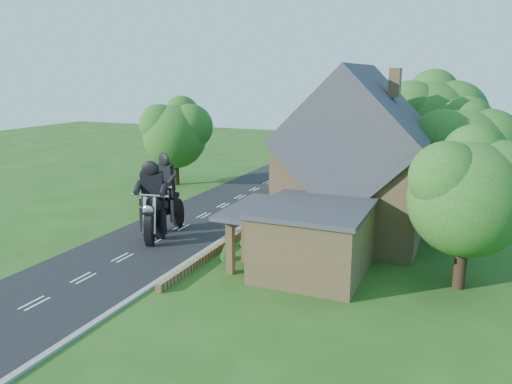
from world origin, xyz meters
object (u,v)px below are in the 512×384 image
at_px(motorcycle_follow, 169,219).
at_px(garden_wall, 254,224).
at_px(motorcycle_lead, 155,231).
at_px(house, 355,165).
at_px(annex, 311,238).

bearing_deg(motorcycle_follow, garden_wall, -125.36).
bearing_deg(garden_wall, motorcycle_lead, -127.94).
bearing_deg(motorcycle_lead, house, -158.01).
relative_size(garden_wall, annex, 3.12).
distance_m(garden_wall, annex, 8.19).
height_order(house, motorcycle_lead, house).
distance_m(garden_wall, house, 7.52).
distance_m(garden_wall, motorcycle_follow, 5.49).
relative_size(house, motorcycle_follow, 6.37).
relative_size(garden_wall, house, 2.15).
height_order(garden_wall, motorcycle_follow, motorcycle_follow).
relative_size(house, annex, 1.45).
distance_m(house, motorcycle_follow, 12.08).
bearing_deg(house, motorcycle_lead, -148.74).
distance_m(house, annex, 7.30).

